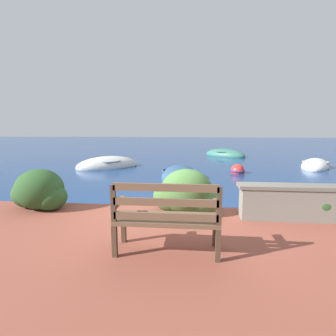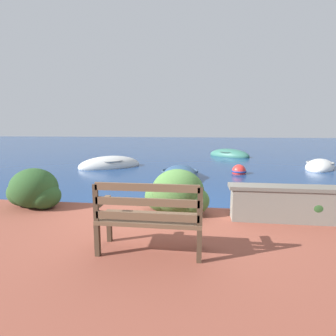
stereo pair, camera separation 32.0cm
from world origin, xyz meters
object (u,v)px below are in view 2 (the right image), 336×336
Objects in this scene: park_bench at (149,216)px; mooring_buoy at (239,171)px; rowboat_nearest at (180,176)px; rowboat_far at (320,167)px; rowboat_outer at (229,155)px; rowboat_mid at (110,165)px.

park_bench reaches higher than mooring_buoy.
rowboat_nearest is 6.55m from rowboat_far.
rowboat_far is 0.98× the size of rowboat_outer.
rowboat_nearest reaches higher than rowboat_far.
rowboat_far reaches higher than mooring_buoy.
mooring_buoy is at bearing 115.46° from rowboat_nearest.
rowboat_mid is 1.08× the size of rowboat_far.
rowboat_mid is 5.14× the size of mooring_buoy.
rowboat_far is 5.46m from rowboat_outer.
rowboat_nearest is at bearing -70.03° from rowboat_mid.
park_bench is 0.47× the size of rowboat_outer.
park_bench is 10.63m from rowboat_far.
mooring_buoy is (2.06, 7.17, -0.61)m from park_bench.
rowboat_far is at bearing 52.92° from park_bench.
park_bench is 0.44× the size of rowboat_mid.
rowboat_nearest is 1.14× the size of rowboat_far.
rowboat_mid is 9.20m from rowboat_far.
rowboat_outer is at bearing 87.89° from mooring_buoy.
rowboat_far is at bearing 113.82° from rowboat_nearest.
rowboat_outer is at bearing 4.23° from rowboat_mid.
rowboat_mid is at bearing 108.53° from park_bench.
park_bench is 6.02m from rowboat_nearest.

